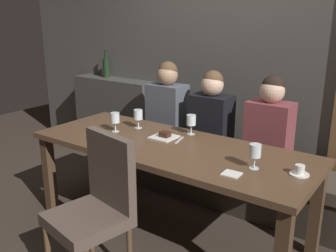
{
  "coord_description": "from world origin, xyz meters",
  "views": [
    {
      "loc": [
        1.57,
        -2.19,
        1.69
      ],
      "look_at": [
        -0.1,
        0.12,
        0.84
      ],
      "focal_mm": 40.27,
      "sensor_mm": 36.0,
      "label": 1
    }
  ],
  "objects_px": {
    "chair_near_side": "(97,201)",
    "diner_bearded": "(211,116)",
    "diner_far_end": "(270,125)",
    "wine_glass_center_front": "(115,119)",
    "dining_table": "(169,155)",
    "wine_glass_center_back": "(255,151)",
    "wine_bottle_dark_red": "(106,67)",
    "banquette_bench": "(212,175)",
    "diner_redhead": "(167,106)",
    "wine_glass_end_left": "(138,116)",
    "espresso_cup": "(300,171)",
    "dessert_plate": "(164,136)",
    "wine_glass_far_left": "(192,121)",
    "fork_on_table": "(179,140)"
  },
  "relations": [
    {
      "from": "dining_table",
      "to": "espresso_cup",
      "type": "relative_size",
      "value": 18.33
    },
    {
      "from": "dining_table",
      "to": "wine_glass_center_back",
      "type": "xyz_separation_m",
      "value": [
        0.71,
        -0.06,
        0.2
      ]
    },
    {
      "from": "diner_far_end",
      "to": "fork_on_table",
      "type": "distance_m",
      "value": 0.77
    },
    {
      "from": "chair_near_side",
      "to": "diner_redhead",
      "type": "bearing_deg",
      "value": 108.44
    },
    {
      "from": "wine_bottle_dark_red",
      "to": "dessert_plate",
      "type": "height_order",
      "value": "wine_bottle_dark_red"
    },
    {
      "from": "banquette_bench",
      "to": "wine_bottle_dark_red",
      "type": "xyz_separation_m",
      "value": [
        -1.69,
        0.36,
        0.84
      ]
    },
    {
      "from": "chair_near_side",
      "to": "diner_far_end",
      "type": "relative_size",
      "value": 1.27
    },
    {
      "from": "wine_glass_center_back",
      "to": "wine_bottle_dark_red",
      "type": "bearing_deg",
      "value": 154.98
    },
    {
      "from": "diner_bearded",
      "to": "wine_bottle_dark_red",
      "type": "relative_size",
      "value": 2.36
    },
    {
      "from": "wine_bottle_dark_red",
      "to": "wine_glass_center_back",
      "type": "relative_size",
      "value": 1.99
    },
    {
      "from": "dining_table",
      "to": "wine_glass_far_left",
      "type": "xyz_separation_m",
      "value": [
        0.0,
        0.31,
        0.2
      ]
    },
    {
      "from": "banquette_bench",
      "to": "dessert_plate",
      "type": "distance_m",
      "value": 0.8
    },
    {
      "from": "dining_table",
      "to": "wine_glass_end_left",
      "type": "relative_size",
      "value": 13.41
    },
    {
      "from": "diner_bearded",
      "to": "espresso_cup",
      "type": "xyz_separation_m",
      "value": [
        1.0,
        -0.67,
        -0.05
      ]
    },
    {
      "from": "banquette_bench",
      "to": "diner_redhead",
      "type": "distance_m",
      "value": 0.79
    },
    {
      "from": "banquette_bench",
      "to": "diner_far_end",
      "type": "height_order",
      "value": "diner_far_end"
    },
    {
      "from": "chair_near_side",
      "to": "diner_bearded",
      "type": "bearing_deg",
      "value": 89.39
    },
    {
      "from": "wine_glass_center_back",
      "to": "wine_glass_center_front",
      "type": "bearing_deg",
      "value": 177.35
    },
    {
      "from": "wine_glass_end_left",
      "to": "espresso_cup",
      "type": "bearing_deg",
      "value": -7.07
    },
    {
      "from": "espresso_cup",
      "to": "dessert_plate",
      "type": "relative_size",
      "value": 0.63
    },
    {
      "from": "chair_near_side",
      "to": "espresso_cup",
      "type": "bearing_deg",
      "value": 35.83
    },
    {
      "from": "diner_redhead",
      "to": "wine_glass_far_left",
      "type": "height_order",
      "value": "diner_redhead"
    },
    {
      "from": "banquette_bench",
      "to": "espresso_cup",
      "type": "distance_m",
      "value": 1.31
    },
    {
      "from": "wine_bottle_dark_red",
      "to": "banquette_bench",
      "type": "bearing_deg",
      "value": -12.09
    },
    {
      "from": "espresso_cup",
      "to": "dessert_plate",
      "type": "bearing_deg",
      "value": 174.98
    },
    {
      "from": "wine_glass_center_back",
      "to": "wine_glass_end_left",
      "type": "height_order",
      "value": "same"
    },
    {
      "from": "espresso_cup",
      "to": "dessert_plate",
      "type": "distance_m",
      "value": 1.11
    },
    {
      "from": "diner_redhead",
      "to": "diner_far_end",
      "type": "xyz_separation_m",
      "value": [
        1.02,
        0.03,
        -0.02
      ]
    },
    {
      "from": "espresso_cup",
      "to": "fork_on_table",
      "type": "distance_m",
      "value": 0.97
    },
    {
      "from": "wine_bottle_dark_red",
      "to": "wine_glass_far_left",
      "type": "xyz_separation_m",
      "value": [
        1.7,
        -0.75,
        -0.21
      ]
    },
    {
      "from": "wine_glass_far_left",
      "to": "dessert_plate",
      "type": "height_order",
      "value": "wine_glass_far_left"
    },
    {
      "from": "wine_bottle_dark_red",
      "to": "wine_glass_center_front",
      "type": "xyz_separation_m",
      "value": [
        1.14,
        -1.06,
        -0.22
      ]
    },
    {
      "from": "diner_bearded",
      "to": "wine_glass_center_back",
      "type": "bearing_deg",
      "value": -45.37
    },
    {
      "from": "banquette_bench",
      "to": "diner_bearded",
      "type": "xyz_separation_m",
      "value": [
        -0.02,
        -0.02,
        0.58
      ]
    },
    {
      "from": "dining_table",
      "to": "diner_redhead",
      "type": "distance_m",
      "value": 0.86
    },
    {
      "from": "wine_glass_center_front",
      "to": "espresso_cup",
      "type": "relative_size",
      "value": 1.37
    },
    {
      "from": "diner_bearded",
      "to": "wine_bottle_dark_red",
      "type": "bearing_deg",
      "value": 167.24
    },
    {
      "from": "dining_table",
      "to": "fork_on_table",
      "type": "distance_m",
      "value": 0.15
    },
    {
      "from": "diner_far_end",
      "to": "banquette_bench",
      "type": "bearing_deg",
      "value": -179.12
    },
    {
      "from": "diner_far_end",
      "to": "espresso_cup",
      "type": "relative_size",
      "value": 6.44
    },
    {
      "from": "banquette_bench",
      "to": "wine_glass_center_back",
      "type": "bearing_deg",
      "value": -46.88
    },
    {
      "from": "wine_bottle_dark_red",
      "to": "dessert_plate",
      "type": "xyz_separation_m",
      "value": [
        1.57,
        -0.95,
        -0.32
      ]
    },
    {
      "from": "wine_glass_end_left",
      "to": "wine_bottle_dark_red",
      "type": "bearing_deg",
      "value": 144.66
    },
    {
      "from": "wine_glass_end_left",
      "to": "wine_glass_center_back",
      "type": "bearing_deg",
      "value": -11.98
    },
    {
      "from": "diner_redhead",
      "to": "espresso_cup",
      "type": "bearing_deg",
      "value": -24.16
    },
    {
      "from": "diner_far_end",
      "to": "wine_glass_center_front",
      "type": "bearing_deg",
      "value": -146.4
    },
    {
      "from": "diner_far_end",
      "to": "wine_glass_center_front",
      "type": "height_order",
      "value": "diner_far_end"
    },
    {
      "from": "diner_redhead",
      "to": "wine_glass_far_left",
      "type": "bearing_deg",
      "value": -35.8
    },
    {
      "from": "chair_near_side",
      "to": "diner_redhead",
      "type": "distance_m",
      "value": 1.5
    },
    {
      "from": "dining_table",
      "to": "wine_glass_center_front",
      "type": "xyz_separation_m",
      "value": [
        -0.55,
        -0.0,
        0.2
      ]
    }
  ]
}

